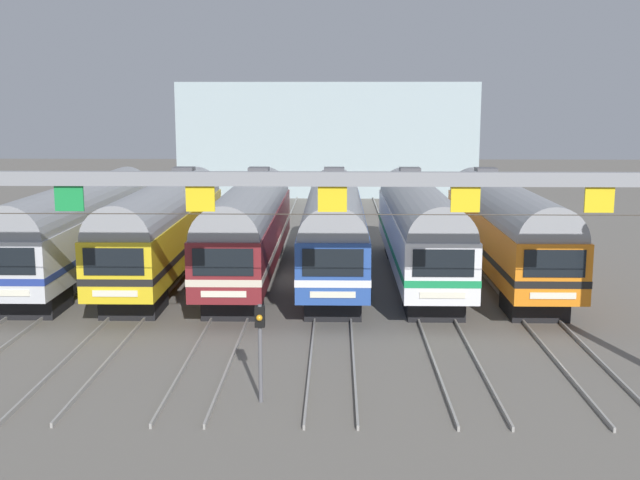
{
  "coord_description": "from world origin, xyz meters",
  "views": [
    {
      "loc": [
        2.17,
        -37.74,
        8.63
      ],
      "look_at": [
        1.37,
        0.75,
        1.82
      ],
      "focal_mm": 44.4,
      "sensor_mm": 36.0,
      "label": 1
    }
  ],
  "objects_px": {
    "yard_signal_mast": "(260,334)",
    "commuter_train_orange": "(504,226)",
    "commuter_train_blue": "(334,225)",
    "catenary_gantry": "(266,208)",
    "commuter_train_white": "(419,225)",
    "commuter_train_yellow": "(165,224)",
    "commuter_train_silver": "(81,224)",
    "commuter_train_maroon": "(249,225)"
  },
  "relations": [
    {
      "from": "yard_signal_mast",
      "to": "commuter_train_orange",
      "type": "bearing_deg",
      "value": 57.41
    },
    {
      "from": "commuter_train_blue",
      "to": "catenary_gantry",
      "type": "xyz_separation_m",
      "value": [
        -2.05,
        -13.5,
        2.66
      ]
    },
    {
      "from": "commuter_train_white",
      "to": "commuter_train_orange",
      "type": "height_order",
      "value": "same"
    },
    {
      "from": "commuter_train_orange",
      "to": "commuter_train_yellow",
      "type": "bearing_deg",
      "value": 180.0
    },
    {
      "from": "commuter_train_white",
      "to": "commuter_train_silver",
      "type": "bearing_deg",
      "value": -179.98
    },
    {
      "from": "catenary_gantry",
      "to": "commuter_train_blue",
      "type": "bearing_deg",
      "value": 81.38
    },
    {
      "from": "commuter_train_silver",
      "to": "commuter_train_orange",
      "type": "height_order",
      "value": "commuter_train_orange"
    },
    {
      "from": "commuter_train_white",
      "to": "commuter_train_yellow",
      "type": "bearing_deg",
      "value": 180.0
    },
    {
      "from": "commuter_train_yellow",
      "to": "commuter_train_orange",
      "type": "relative_size",
      "value": 1.0
    },
    {
      "from": "commuter_train_yellow",
      "to": "commuter_train_white",
      "type": "bearing_deg",
      "value": 0.0
    },
    {
      "from": "commuter_train_blue",
      "to": "yard_signal_mast",
      "type": "relative_size",
      "value": 6.2
    },
    {
      "from": "commuter_train_silver",
      "to": "commuter_train_white",
      "type": "xyz_separation_m",
      "value": [
        16.38,
        0.0,
        0.0
      ]
    },
    {
      "from": "commuter_train_maroon",
      "to": "commuter_train_blue",
      "type": "distance_m",
      "value": 4.09
    },
    {
      "from": "commuter_train_maroon",
      "to": "commuter_train_orange",
      "type": "bearing_deg",
      "value": 0.0
    },
    {
      "from": "commuter_train_maroon",
      "to": "commuter_train_orange",
      "type": "xyz_separation_m",
      "value": [
        12.28,
        0.0,
        0.0
      ]
    },
    {
      "from": "commuter_train_blue",
      "to": "commuter_train_white",
      "type": "bearing_deg",
      "value": 0.0
    },
    {
      "from": "commuter_train_maroon",
      "to": "commuter_train_blue",
      "type": "relative_size",
      "value": 1.0
    },
    {
      "from": "catenary_gantry",
      "to": "commuter_train_silver",
      "type": "bearing_deg",
      "value": 127.18
    },
    {
      "from": "commuter_train_maroon",
      "to": "yard_signal_mast",
      "type": "relative_size",
      "value": 6.2
    },
    {
      "from": "commuter_train_silver",
      "to": "yard_signal_mast",
      "type": "height_order",
      "value": "commuter_train_silver"
    },
    {
      "from": "commuter_train_silver",
      "to": "commuter_train_yellow",
      "type": "relative_size",
      "value": 1.0
    },
    {
      "from": "commuter_train_silver",
      "to": "catenary_gantry",
      "type": "bearing_deg",
      "value": -52.82
    },
    {
      "from": "commuter_train_silver",
      "to": "commuter_train_blue",
      "type": "xyz_separation_m",
      "value": [
        12.28,
        0.0,
        0.0
      ]
    },
    {
      "from": "commuter_train_yellow",
      "to": "yard_signal_mast",
      "type": "xyz_separation_m",
      "value": [
        6.14,
        -16.01,
        -0.65
      ]
    },
    {
      "from": "yard_signal_mast",
      "to": "commuter_train_maroon",
      "type": "bearing_deg",
      "value": 97.29
    },
    {
      "from": "commuter_train_yellow",
      "to": "commuter_train_orange",
      "type": "distance_m",
      "value": 16.38
    },
    {
      "from": "commuter_train_yellow",
      "to": "commuter_train_maroon",
      "type": "bearing_deg",
      "value": 0.0
    },
    {
      "from": "commuter_train_yellow",
      "to": "commuter_train_orange",
      "type": "height_order",
      "value": "same"
    },
    {
      "from": "commuter_train_silver",
      "to": "commuter_train_yellow",
      "type": "bearing_deg",
      "value": 0.06
    },
    {
      "from": "commuter_train_blue",
      "to": "yard_signal_mast",
      "type": "distance_m",
      "value": 16.15
    },
    {
      "from": "commuter_train_orange",
      "to": "commuter_train_white",
      "type": "bearing_deg",
      "value": 180.0
    },
    {
      "from": "commuter_train_maroon",
      "to": "commuter_train_blue",
      "type": "xyz_separation_m",
      "value": [
        4.09,
        0.0,
        0.0
      ]
    },
    {
      "from": "commuter_train_blue",
      "to": "yard_signal_mast",
      "type": "bearing_deg",
      "value": -97.29
    },
    {
      "from": "commuter_train_yellow",
      "to": "catenary_gantry",
      "type": "height_order",
      "value": "catenary_gantry"
    },
    {
      "from": "commuter_train_yellow",
      "to": "commuter_train_orange",
      "type": "bearing_deg",
      "value": 0.0
    },
    {
      "from": "commuter_train_silver",
      "to": "commuter_train_blue",
      "type": "bearing_deg",
      "value": 0.02
    },
    {
      "from": "commuter_train_silver",
      "to": "commuter_train_white",
      "type": "distance_m",
      "value": 16.38
    },
    {
      "from": "commuter_train_blue",
      "to": "catenary_gantry",
      "type": "distance_m",
      "value": 13.91
    },
    {
      "from": "commuter_train_white",
      "to": "catenary_gantry",
      "type": "xyz_separation_m",
      "value": [
        -6.14,
        -13.5,
        2.66
      ]
    },
    {
      "from": "commuter_train_yellow",
      "to": "catenary_gantry",
      "type": "bearing_deg",
      "value": -65.53
    },
    {
      "from": "commuter_train_silver",
      "to": "commuter_train_maroon",
      "type": "xyz_separation_m",
      "value": [
        8.19,
        0.0,
        0.0
      ]
    },
    {
      "from": "commuter_train_maroon",
      "to": "catenary_gantry",
      "type": "bearing_deg",
      "value": -81.38
    }
  ]
}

